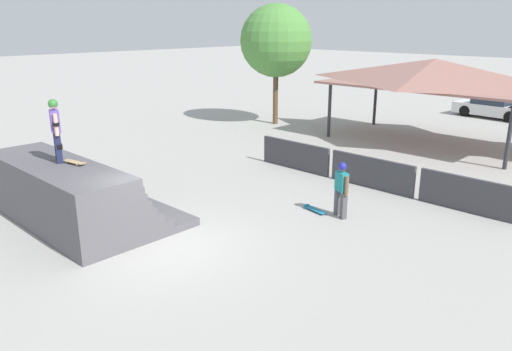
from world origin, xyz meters
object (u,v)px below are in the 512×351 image
object	(u,v)px
skateboard_on_deck	(75,162)
tree_far_back	(276,41)
bystander_walking	(342,185)
skateboard_on_ground	(314,209)
parked_car_white	(493,108)
skater_on_deck	(56,126)

from	to	relation	value
skateboard_on_deck	tree_far_back	world-z (taller)	tree_far_back
bystander_walking	skateboard_on_ground	world-z (taller)	bystander_walking
skateboard_on_deck	skateboard_on_ground	bearing A→B (deg)	44.21
skateboard_on_deck	skateboard_on_ground	xyz separation A→B (m)	(4.00, 5.31, -1.74)
tree_far_back	parked_car_white	size ratio (longest dim) A/B	1.43
skateboard_on_deck	skateboard_on_ground	size ratio (longest dim) A/B	0.91
skateboard_on_deck	tree_far_back	xyz separation A→B (m)	(-5.81, 14.54, 2.63)
skater_on_deck	parked_car_white	bearing A→B (deg)	104.31
bystander_walking	tree_far_back	distance (m)	14.40
bystander_walking	skateboard_on_deck	bearing A→B (deg)	73.40
skateboard_on_deck	parked_car_white	xyz separation A→B (m)	(2.20, 24.72, -1.20)
skateboard_on_ground	skateboard_on_deck	bearing A→B (deg)	63.46
skateboard_on_deck	bystander_walking	world-z (taller)	skateboard_on_deck
skateboard_on_ground	parked_car_white	xyz separation A→B (m)	(-1.80, 19.41, 0.54)
bystander_walking	parked_car_white	size ratio (longest dim) A/B	0.36
skateboard_on_ground	tree_far_back	size ratio (longest dim) A/B	0.14
skater_on_deck	bystander_walking	xyz separation A→B (m)	(5.37, 5.62, -1.77)
bystander_walking	parked_car_white	bearing A→B (deg)	-57.49
tree_far_back	skater_on_deck	bearing A→B (deg)	-70.33
tree_far_back	parked_car_white	distance (m)	13.50
skateboard_on_deck	skater_on_deck	bearing A→B (deg)	-173.29
skateboard_on_deck	tree_far_back	bearing A→B (deg)	102.97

